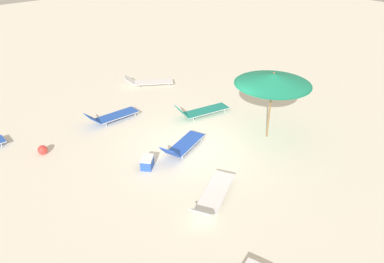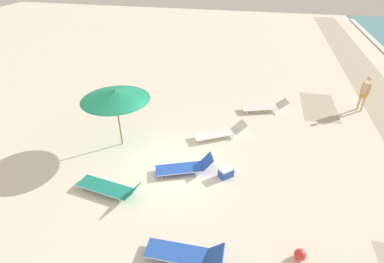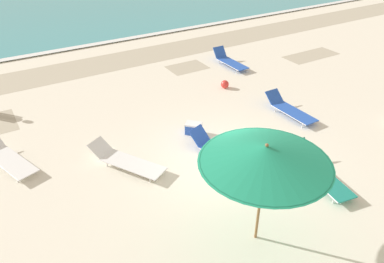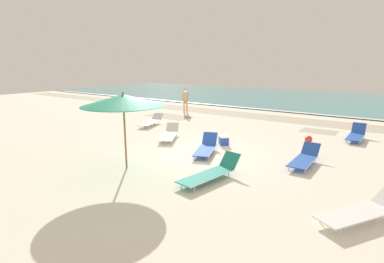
{
  "view_description": "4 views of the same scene",
  "coord_description": "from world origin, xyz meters",
  "px_view_note": "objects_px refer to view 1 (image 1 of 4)",
  "views": [
    {
      "loc": [
        -8.36,
        7.04,
        6.91
      ],
      "look_at": [
        -0.49,
        0.64,
        1.09
      ],
      "focal_mm": 35.0,
      "sensor_mm": 36.0,
      "label": 1
    },
    {
      "loc": [
        8.33,
        2.55,
        7.11
      ],
      "look_at": [
        -0.81,
        0.54,
        1.13
      ],
      "focal_mm": 28.0,
      "sensor_mm": 36.0,
      "label": 2
    },
    {
      "loc": [
        -5.21,
        -6.71,
        6.32
      ],
      "look_at": [
        -0.57,
        0.95,
        0.83
      ],
      "focal_mm": 35.0,
      "sensor_mm": 36.0,
      "label": 3
    },
    {
      "loc": [
        6.12,
        -8.74,
        3.33
      ],
      "look_at": [
        -0.53,
        0.58,
        0.73
      ],
      "focal_mm": 28.0,
      "sensor_mm": 36.0,
      "label": 4
    }
  ],
  "objects_px": {
    "sun_lounger_near_water_right": "(213,195)",
    "sun_lounger_mid_beach_pair_b": "(149,82)",
    "beach_umbrella": "(273,79)",
    "sun_lounger_under_umbrella": "(183,145)",
    "sun_lounger_beside_umbrella": "(112,116)",
    "beach_ball": "(43,150)",
    "cooler_box": "(147,162)",
    "sun_lounger_mid_beach_solo": "(202,111)"
  },
  "relations": [
    {
      "from": "sun_lounger_beside_umbrella",
      "to": "beach_ball",
      "type": "distance_m",
      "value": 3.03
    },
    {
      "from": "sun_lounger_near_water_right",
      "to": "cooler_box",
      "type": "distance_m",
      "value": 2.58
    },
    {
      "from": "sun_lounger_under_umbrella",
      "to": "sun_lounger_mid_beach_pair_b",
      "type": "xyz_separation_m",
      "value": [
        5.5,
        -2.25,
        -0.01
      ]
    },
    {
      "from": "sun_lounger_under_umbrella",
      "to": "beach_ball",
      "type": "height_order",
      "value": "sun_lounger_under_umbrella"
    },
    {
      "from": "beach_ball",
      "to": "cooler_box",
      "type": "distance_m",
      "value": 3.67
    },
    {
      "from": "sun_lounger_near_water_right",
      "to": "beach_ball",
      "type": "bearing_deg",
      "value": -1.99
    },
    {
      "from": "beach_umbrella",
      "to": "beach_ball",
      "type": "relative_size",
      "value": 8.15
    },
    {
      "from": "beach_umbrella",
      "to": "cooler_box",
      "type": "bearing_deg",
      "value": 76.09
    },
    {
      "from": "sun_lounger_under_umbrella",
      "to": "beach_ball",
      "type": "xyz_separation_m",
      "value": [
        2.8,
        3.77,
        -0.06
      ]
    },
    {
      "from": "beach_umbrella",
      "to": "sun_lounger_mid_beach_pair_b",
      "type": "bearing_deg",
      "value": 6.09
    },
    {
      "from": "sun_lounger_beside_umbrella",
      "to": "cooler_box",
      "type": "height_order",
      "value": "sun_lounger_beside_umbrella"
    },
    {
      "from": "sun_lounger_under_umbrella",
      "to": "sun_lounger_near_water_right",
      "type": "distance_m",
      "value": 2.74
    },
    {
      "from": "sun_lounger_under_umbrella",
      "to": "sun_lounger_near_water_right",
      "type": "bearing_deg",
      "value": 138.72
    },
    {
      "from": "beach_ball",
      "to": "cooler_box",
      "type": "xyz_separation_m",
      "value": [
        -2.86,
        -2.3,
        0.03
      ]
    },
    {
      "from": "beach_umbrella",
      "to": "cooler_box",
      "type": "distance_m",
      "value": 5.0
    },
    {
      "from": "beach_ball",
      "to": "sun_lounger_beside_umbrella",
      "type": "bearing_deg",
      "value": -77.79
    },
    {
      "from": "sun_lounger_under_umbrella",
      "to": "sun_lounger_beside_umbrella",
      "type": "distance_m",
      "value": 3.53
    },
    {
      "from": "beach_umbrella",
      "to": "beach_ball",
      "type": "distance_m",
      "value": 8.07
    },
    {
      "from": "beach_umbrella",
      "to": "sun_lounger_mid_beach_solo",
      "type": "bearing_deg",
      "value": 15.83
    },
    {
      "from": "cooler_box",
      "to": "sun_lounger_beside_umbrella",
      "type": "bearing_deg",
      "value": -143.93
    },
    {
      "from": "cooler_box",
      "to": "sun_lounger_mid_beach_pair_b",
      "type": "bearing_deg",
      "value": -167.0
    },
    {
      "from": "beach_ball",
      "to": "cooler_box",
      "type": "height_order",
      "value": "cooler_box"
    },
    {
      "from": "sun_lounger_under_umbrella",
      "to": "cooler_box",
      "type": "distance_m",
      "value": 1.47
    },
    {
      "from": "sun_lounger_near_water_right",
      "to": "sun_lounger_mid_beach_pair_b",
      "type": "relative_size",
      "value": 1.03
    },
    {
      "from": "sun_lounger_under_umbrella",
      "to": "cooler_box",
      "type": "height_order",
      "value": "sun_lounger_under_umbrella"
    },
    {
      "from": "sun_lounger_mid_beach_pair_b",
      "to": "sun_lounger_under_umbrella",
      "type": "bearing_deg",
      "value": -171.01
    },
    {
      "from": "sun_lounger_mid_beach_solo",
      "to": "sun_lounger_mid_beach_pair_b",
      "type": "relative_size",
      "value": 1.04
    },
    {
      "from": "sun_lounger_under_umbrella",
      "to": "sun_lounger_beside_umbrella",
      "type": "height_order",
      "value": "sun_lounger_under_umbrella"
    },
    {
      "from": "sun_lounger_beside_umbrella",
      "to": "cooler_box",
      "type": "relative_size",
      "value": 3.43
    },
    {
      "from": "cooler_box",
      "to": "sun_lounger_mid_beach_solo",
      "type": "bearing_deg",
      "value": 161.09
    },
    {
      "from": "sun_lounger_under_umbrella",
      "to": "beach_ball",
      "type": "distance_m",
      "value": 4.7
    },
    {
      "from": "sun_lounger_beside_umbrella",
      "to": "sun_lounger_mid_beach_pair_b",
      "type": "distance_m",
      "value": 3.69
    },
    {
      "from": "sun_lounger_near_water_right",
      "to": "sun_lounger_mid_beach_pair_b",
      "type": "bearing_deg",
      "value": -51.32
    },
    {
      "from": "sun_lounger_near_water_right",
      "to": "sun_lounger_under_umbrella",
      "type": "bearing_deg",
      "value": -49.54
    },
    {
      "from": "sun_lounger_near_water_right",
      "to": "sun_lounger_mid_beach_pair_b",
      "type": "distance_m",
      "value": 8.68
    },
    {
      "from": "sun_lounger_mid_beach_solo",
      "to": "beach_ball",
      "type": "height_order",
      "value": "sun_lounger_mid_beach_solo"
    },
    {
      "from": "beach_umbrella",
      "to": "sun_lounger_under_umbrella",
      "type": "bearing_deg",
      "value": 68.62
    },
    {
      "from": "sun_lounger_beside_umbrella",
      "to": "sun_lounger_near_water_right",
      "type": "xyz_separation_m",
      "value": [
        -6.02,
        0.11,
        -0.01
      ]
    },
    {
      "from": "beach_umbrella",
      "to": "sun_lounger_near_water_right",
      "type": "height_order",
      "value": "beach_umbrella"
    },
    {
      "from": "sun_lounger_under_umbrella",
      "to": "sun_lounger_mid_beach_solo",
      "type": "bearing_deg",
      "value": -75.58
    },
    {
      "from": "sun_lounger_beside_umbrella",
      "to": "beach_umbrella",
      "type": "bearing_deg",
      "value": -141.34
    },
    {
      "from": "sun_lounger_near_water_right",
      "to": "sun_lounger_mid_beach_solo",
      "type": "height_order",
      "value": "sun_lounger_mid_beach_solo"
    }
  ]
}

